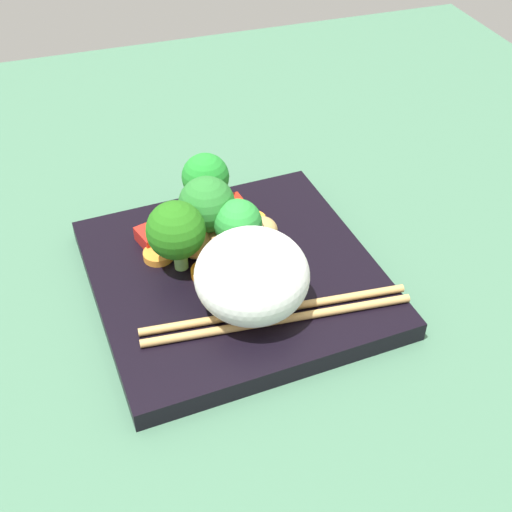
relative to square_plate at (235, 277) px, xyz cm
name	(u,v)px	position (x,y,z in cm)	size (l,w,h in cm)	color
ground_plane	(235,292)	(0.00, 0.00, -1.92)	(110.00, 110.00, 2.00)	#426F53
square_plate	(235,277)	(0.00, 0.00, 0.00)	(24.23, 24.23, 1.85)	black
rice_mound	(251,276)	(5.02, -0.07, 4.45)	(9.30, 9.25, 7.05)	white
broccoli_floret_0	(207,205)	(-4.68, -1.05, 4.89)	(5.12, 5.12, 6.64)	#5F9344
broccoli_floret_1	(238,224)	(-2.04, 1.04, 4.19)	(4.30, 4.30, 5.55)	#74BC58
broccoli_floret_2	(176,231)	(-1.84, -4.52, 4.95)	(5.13, 5.13, 6.74)	#73AD5C
broccoli_floret_3	(204,179)	(-8.94, -0.14, 4.82)	(4.50, 4.50, 6.43)	#59904B
carrot_slice_0	(254,219)	(-6.10, 3.87, 1.14)	(2.21, 2.21, 0.44)	orange
carrot_slice_1	(229,232)	(-4.85, 0.98, 1.23)	(3.05, 3.05, 0.61)	orange
carrot_slice_2	(168,225)	(-7.67, -4.17, 1.23)	(2.69, 2.69, 0.61)	orange
carrot_slice_3	(207,273)	(0.06, -2.53, 1.27)	(2.71, 2.71, 0.69)	orange
carrot_slice_4	(183,239)	(-5.21, -3.39, 1.26)	(2.75, 2.75, 0.67)	orange
carrot_slice_5	(158,255)	(-3.62, -6.00, 1.27)	(2.72, 2.72, 0.70)	orange
pepper_chunk_0	(154,236)	(-6.02, -5.88, 1.62)	(2.73, 2.70, 1.38)	red
pepper_chunk_1	(232,211)	(-6.98, 1.97, 1.94)	(2.79, 2.37, 2.03)	red
chicken_piece_0	(195,241)	(-3.17, -2.69, 2.41)	(3.83, 2.83, 2.98)	#B08146
chicken_piece_1	(260,231)	(-2.98, 3.39, 2.16)	(3.31, 3.05, 2.48)	tan
chicken_piece_2	(218,241)	(-2.82, -0.63, 2.06)	(2.94, 2.57, 2.28)	#BB824B
chicken_piece_4	(189,218)	(-7.15, -2.20, 2.01)	(3.77, 3.36, 2.18)	#B58A43
chopstick_pair	(277,315)	(6.82, 1.55, 1.26)	(3.89, 22.42, 0.67)	tan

